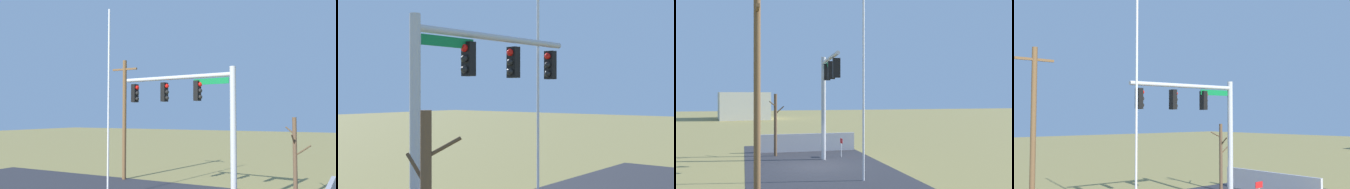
% 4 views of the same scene
% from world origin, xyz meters
% --- Properties ---
extents(ground_plane, '(160.00, 160.00, 0.00)m').
position_xyz_m(ground_plane, '(0.00, 0.00, 0.00)').
color(ground_plane, olive).
extents(road_surface, '(28.00, 8.00, 0.01)m').
position_xyz_m(road_surface, '(-4.00, 0.00, 0.01)').
color(road_surface, '#2D2D33').
rests_on(road_surface, ground_plane).
extents(sidewalk_corner, '(6.00, 6.00, 0.01)m').
position_xyz_m(sidewalk_corner, '(3.14, -0.82, 0.00)').
color(sidewalk_corner, '#B7B5AD').
rests_on(sidewalk_corner, ground_plane).
extents(retaining_fence, '(0.20, 6.82, 1.28)m').
position_xyz_m(retaining_fence, '(5.96, -0.47, 0.64)').
color(retaining_fence, '#A8A8AD').
rests_on(retaining_fence, ground_plane).
extents(signal_mast, '(6.19, 0.80, 6.45)m').
position_xyz_m(signal_mast, '(0.33, -0.66, 4.57)').
color(signal_mast, '#B2B5BA').
rests_on(signal_mast, ground_plane).
extents(flagpole, '(0.10, 0.10, 9.78)m').
position_xyz_m(flagpole, '(-4.31, -1.45, 4.89)').
color(flagpole, silver).
rests_on(flagpole, ground_plane).
extents(utility_pole, '(1.90, 0.26, 7.92)m').
position_xyz_m(utility_pole, '(-6.78, 3.57, 4.12)').
color(utility_pole, brown).
rests_on(utility_pole, ground_plane).
extents(bare_tree, '(1.27, 1.02, 4.14)m').
position_xyz_m(bare_tree, '(4.33, 2.00, 2.13)').
color(bare_tree, brown).
rests_on(bare_tree, ground_plane).
extents(open_sign, '(0.56, 0.04, 1.22)m').
position_xyz_m(open_sign, '(2.86, -2.15, 0.91)').
color(open_sign, silver).
rests_on(open_sign, ground_plane).
extents(distant_building, '(10.19, 8.69, 4.47)m').
position_xyz_m(distant_building, '(46.33, 4.07, 2.24)').
color(distant_building, beige).
rests_on(distant_building, ground_plane).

